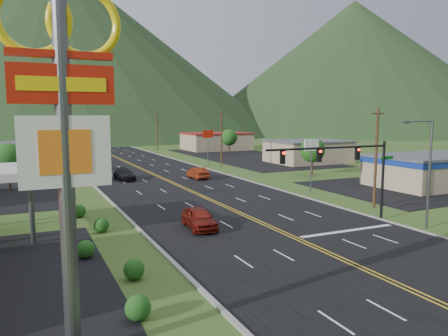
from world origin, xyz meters
name	(u,v)px	position (x,y,z in m)	size (l,w,h in m)	color
ground	(430,299)	(0.00, 0.00, 0.00)	(500.00, 500.00, 0.00)	#3D511D
road	(430,299)	(0.00, 0.00, 0.00)	(20.00, 460.00, 0.04)	black
pylon_sign	(63,116)	(-17.00, 2.00, 9.30)	(4.32, 0.60, 14.00)	#59595E
traffic_signal	(348,162)	(6.48, 14.00, 5.33)	(13.10, 0.43, 7.00)	black
streetlight_east	(427,166)	(11.18, 10.00, 5.18)	(3.28, 0.25, 9.00)	#59595E
streetlight_west	(62,137)	(-11.68, 70.00, 5.18)	(3.28, 0.25, 9.00)	#59595E
building_east_near	(432,169)	(30.00, 25.00, 2.27)	(15.40, 10.40, 4.10)	tan
building_east_mid	(308,151)	(32.00, 55.00, 2.16)	(14.40, 11.40, 4.30)	tan
building_east_far	(216,141)	(28.00, 90.00, 2.26)	(16.40, 12.40, 4.50)	tan
pole_sign_west_a	(72,158)	(-14.00, 30.00, 5.05)	(2.00, 0.18, 6.40)	#59595E
pole_sign_west_b	(56,144)	(-14.00, 52.00, 5.05)	(2.00, 0.18, 6.40)	#59595E
pole_sign_east_a	(311,150)	(13.00, 28.00, 5.05)	(2.00, 0.18, 6.40)	#59595E
pole_sign_east_b	(208,137)	(13.00, 60.00, 5.05)	(2.00, 0.18, 6.40)	#59595E
tree_west_a	(9,159)	(-20.00, 45.00, 3.89)	(3.84, 3.84, 5.82)	#382314
tree_east_a	(312,150)	(22.00, 40.00, 3.89)	(3.84, 3.84, 5.82)	#382314
tree_east_b	(229,137)	(26.00, 78.00, 3.89)	(3.84, 3.84, 5.82)	#382314
utility_pole_a	(376,157)	(13.50, 18.00, 5.13)	(1.60, 0.28, 10.00)	#382314
utility_pole_b	(221,138)	(13.50, 55.00, 5.13)	(1.60, 0.28, 10.00)	#382314
utility_pole_c	(157,131)	(13.50, 95.00, 5.13)	(1.60, 0.28, 10.00)	#382314
utility_pole_d	(124,127)	(13.50, 135.00, 5.13)	(1.60, 0.28, 10.00)	#382314
mountain_n	(58,46)	(0.00, 220.00, 42.50)	(220.00, 220.00, 85.00)	#1E3317
mountain_ne	(353,67)	(147.84, 176.19, 35.00)	(180.00, 180.00, 70.00)	#1E3317
car_red_near	(199,218)	(-5.54, 17.75, 0.86)	(2.03, 5.05, 1.72)	maroon
car_dark_mid	(124,175)	(-5.42, 46.91, 0.78)	(2.18, 5.35, 1.55)	black
car_red_far	(198,173)	(4.59, 43.83, 0.82)	(1.73, 4.95, 1.63)	maroon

